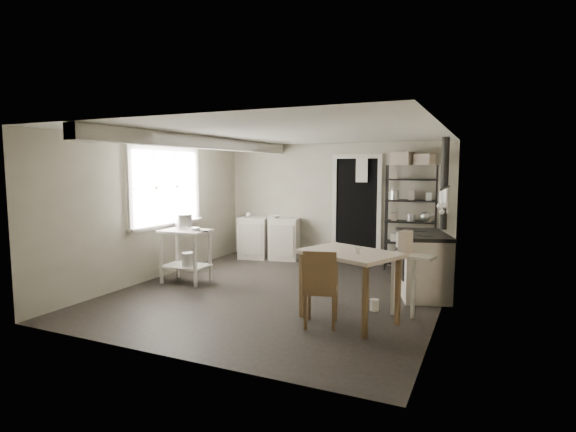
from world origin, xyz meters
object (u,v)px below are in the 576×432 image
at_px(prep_table, 186,258).
at_px(flour_sack, 404,260).
at_px(stockpot, 184,223).
at_px(work_table, 349,290).
at_px(base_cabinets, 269,236).
at_px(chair, 321,284).
at_px(stove, 422,265).
at_px(shelf_rack, 411,217).

height_order(prep_table, flour_sack, prep_table).
bearing_deg(stockpot, flour_sack, 30.97).
bearing_deg(work_table, prep_table, 166.41).
xyz_separation_m(base_cabinets, work_table, (2.54, -2.96, -0.08)).
bearing_deg(chair, work_table, 35.00).
relative_size(stockpot, base_cabinets, 0.22).
relative_size(prep_table, stove, 0.74).
height_order(shelf_rack, stove, shelf_rack).
bearing_deg(shelf_rack, flour_sack, -101.45).
distance_m(prep_table, stove, 3.63).
height_order(shelf_rack, chair, shelf_rack).
bearing_deg(chair, prep_table, 145.73).
bearing_deg(chair, stockpot, 144.63).
xyz_separation_m(prep_table, work_table, (2.90, -0.70, -0.02)).
height_order(base_cabinets, shelf_rack, shelf_rack).
distance_m(prep_table, work_table, 2.98).
height_order(stockpot, base_cabinets, stockpot).
bearing_deg(flour_sack, stockpot, -149.03).
bearing_deg(shelf_rack, stockpot, -151.48).
height_order(stockpot, work_table, stockpot).
xyz_separation_m(stockpot, work_table, (2.99, -0.80, -0.56)).
bearing_deg(flour_sack, base_cabinets, 174.51).
relative_size(shelf_rack, flour_sack, 4.32).
bearing_deg(base_cabinets, work_table, -61.07).
relative_size(base_cabinets, shelf_rack, 0.68).
height_order(stockpot, stove, stockpot).
relative_size(stockpot, stove, 0.25).
xyz_separation_m(prep_table, stockpot, (-0.10, 0.10, 0.54)).
relative_size(stove, chair, 1.27).
bearing_deg(shelf_rack, work_table, -100.96).
distance_m(stockpot, chair, 2.99).
distance_m(work_table, chair, 0.39).
height_order(base_cabinets, chair, chair).
relative_size(prep_table, stockpot, 2.98).
xyz_separation_m(base_cabinets, chair, (2.30, -3.25, 0.02)).
bearing_deg(base_cabinets, flour_sack, -17.21).
bearing_deg(work_table, flour_sack, 86.17).
relative_size(base_cabinets, flour_sack, 2.92).
distance_m(stockpot, base_cabinets, 2.26).
bearing_deg(stockpot, prep_table, -45.16).
bearing_deg(chair, base_cabinets, 111.37).
relative_size(stockpot, chair, 0.31).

